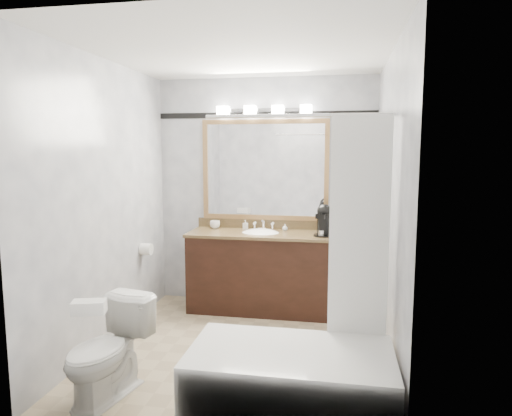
% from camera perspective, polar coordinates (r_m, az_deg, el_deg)
% --- Properties ---
extents(room, '(2.42, 2.62, 2.52)m').
position_cam_1_polar(room, '(3.80, -2.03, 0.17)').
color(room, tan).
rests_on(room, ground).
extents(vanity, '(1.53, 0.58, 0.97)m').
position_cam_1_polar(vanity, '(4.93, 0.57, -7.73)').
color(vanity, black).
rests_on(vanity, ground).
extents(mirror, '(1.40, 0.04, 1.10)m').
position_cam_1_polar(mirror, '(5.03, 1.10, 4.77)').
color(mirror, '#A17748').
rests_on(mirror, room).
extents(vanity_light_bar, '(1.02, 0.14, 0.12)m').
position_cam_1_polar(vanity_light_bar, '(4.99, 1.01, 12.02)').
color(vanity_light_bar, silver).
rests_on(vanity_light_bar, room).
extents(accent_stripe, '(2.40, 0.01, 0.06)m').
position_cam_1_polar(accent_stripe, '(5.05, 1.14, 11.59)').
color(accent_stripe, black).
rests_on(accent_stripe, room).
extents(bathtub, '(1.30, 0.75, 1.96)m').
position_cam_1_polar(bathtub, '(3.14, 4.82, -20.00)').
color(bathtub, white).
rests_on(bathtub, ground).
extents(tp_roll, '(0.11, 0.12, 0.12)m').
position_cam_1_polar(tp_roll, '(4.87, -13.55, -5.02)').
color(tp_roll, white).
rests_on(tp_roll, room).
extents(toilet, '(0.52, 0.74, 0.68)m').
position_cam_1_polar(toilet, '(3.45, -18.12, -16.62)').
color(toilet, white).
rests_on(toilet, ground).
extents(tissue_box, '(0.23, 0.17, 0.08)m').
position_cam_1_polar(tissue_box, '(3.15, -20.16, -11.56)').
color(tissue_box, white).
rests_on(tissue_box, toilet).
extents(coffee_maker, '(0.17, 0.21, 0.32)m').
position_cam_1_polar(coffee_maker, '(4.69, 8.46, -1.42)').
color(coffee_maker, black).
rests_on(coffee_maker, vanity).
extents(cup_left, '(0.14, 0.14, 0.09)m').
position_cam_1_polar(cup_left, '(5.10, -5.15, -2.07)').
color(cup_left, white).
rests_on(cup_left, vanity).
extents(soap_bottle_a, '(0.06, 0.06, 0.10)m').
position_cam_1_polar(soap_bottle_a, '(5.04, -1.33, -2.08)').
color(soap_bottle_a, white).
rests_on(soap_bottle_a, vanity).
extents(soap_bottle_b, '(0.07, 0.07, 0.07)m').
position_cam_1_polar(soap_bottle_b, '(4.94, 3.64, -2.44)').
color(soap_bottle_b, white).
rests_on(soap_bottle_b, vanity).
extents(soap_bar, '(0.09, 0.07, 0.03)m').
position_cam_1_polar(soap_bar, '(4.96, 0.72, -2.68)').
color(soap_bar, beige).
rests_on(soap_bar, vanity).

